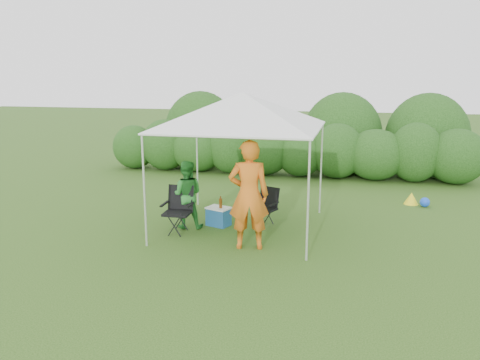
% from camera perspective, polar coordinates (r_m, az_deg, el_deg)
% --- Properties ---
extents(ground, '(70.00, 70.00, 0.00)m').
position_cam_1_polar(ground, '(9.49, -0.41, -6.72)').
color(ground, '#375C1D').
extents(hedge, '(11.95, 1.53, 1.80)m').
position_cam_1_polar(hedge, '(15.01, 5.74, 3.63)').
color(hedge, '#26531A').
rests_on(hedge, ground).
extents(canopy, '(3.10, 3.10, 2.83)m').
position_cam_1_polar(canopy, '(9.47, 0.32, 8.49)').
color(canopy, silver).
rests_on(canopy, ground).
extents(chair_right, '(0.61, 0.59, 0.81)m').
position_cam_1_polar(chair_right, '(10.02, 3.23, -2.93)').
color(chair_right, black).
rests_on(chair_right, ground).
extents(chair_left, '(0.61, 0.55, 0.95)m').
position_cam_1_polar(chair_left, '(9.63, -7.48, -3.19)').
color(chair_left, black).
rests_on(chair_left, ground).
extents(man, '(0.83, 0.64, 2.03)m').
position_cam_1_polar(man, '(8.52, 1.07, -1.82)').
color(man, orange).
rests_on(man, ground).
extents(woman, '(0.80, 0.68, 1.43)m').
position_cam_1_polar(woman, '(9.83, -6.55, -1.77)').
color(woman, '#287C2C').
rests_on(woman, ground).
extents(cooler, '(0.57, 0.49, 0.40)m').
position_cam_1_polar(cooler, '(10.03, -2.63, -4.44)').
color(cooler, '#1D5187').
rests_on(cooler, ground).
extents(bottle, '(0.07, 0.07, 0.26)m').
position_cam_1_polar(bottle, '(9.89, -2.38, -2.70)').
color(bottle, '#592D0C').
rests_on(bottle, cooler).
extents(lawn_toy, '(0.59, 0.49, 0.30)m').
position_cam_1_polar(lawn_toy, '(12.41, 20.53, -2.23)').
color(lawn_toy, yellow).
rests_on(lawn_toy, ground).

